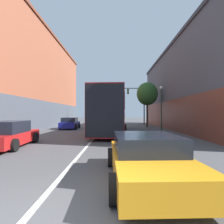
% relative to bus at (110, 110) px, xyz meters
% --- Properties ---
extents(lane_center_line, '(0.14, 41.56, 0.01)m').
position_rel_bus_xyz_m(lane_center_line, '(-1.06, 0.93, -2.06)').
color(lane_center_line, silver).
rests_on(lane_center_line, ground_plane).
extents(building_left_brick, '(7.69, 29.48, 12.10)m').
position_rel_bus_xyz_m(building_left_brick, '(-11.23, 4.84, 4.10)').
color(building_left_brick, '#995138').
rests_on(building_left_brick, ground_plane).
extents(building_right_storefront, '(7.22, 24.66, 9.27)m').
position_rel_bus_xyz_m(building_right_storefront, '(9.87, 3.78, 2.69)').
color(building_right_storefront, '#4C515B').
rests_on(building_right_storefront, ground_plane).
extents(bus, '(3.05, 11.53, 3.68)m').
position_rel_bus_xyz_m(bus, '(0.00, 0.00, 0.00)').
color(bus, maroon).
rests_on(bus, ground_plane).
extents(hatchback_foreground, '(2.25, 4.07, 1.18)m').
position_rel_bus_xyz_m(hatchback_foreground, '(1.32, -11.56, -1.49)').
color(hatchback_foreground, orange).
rests_on(hatchback_foreground, ground_plane).
extents(parked_car_left_near, '(2.14, 4.09, 1.31)m').
position_rel_bus_xyz_m(parked_car_left_near, '(-4.79, 3.93, -1.44)').
color(parked_car_left_near, navy).
rests_on(parked_car_left_near, ground_plane).
extents(parked_car_left_mid, '(2.16, 4.20, 1.37)m').
position_rel_bus_xyz_m(parked_car_left_mid, '(-5.15, -7.15, -1.41)').
color(parked_car_left_mid, red).
rests_on(parked_car_left_mid, ground_plane).
extents(traffic_signal_gantry, '(8.72, 0.36, 6.12)m').
position_rel_bus_xyz_m(traffic_signal_gantry, '(2.16, 11.70, 2.53)').
color(traffic_signal_gantry, '#333338').
rests_on(traffic_signal_gantry, ground_plane).
extents(street_lamp, '(0.31, 0.31, 4.28)m').
position_rel_bus_xyz_m(street_lamp, '(4.68, -0.35, 0.38)').
color(street_lamp, '#233323').
rests_on(street_lamp, ground_plane).
extents(street_tree_near, '(2.67, 2.40, 5.75)m').
position_rel_bus_xyz_m(street_tree_near, '(4.57, 6.01, 2.20)').
color(street_tree_near, '#3D2D1E').
rests_on(street_tree_near, ground_plane).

